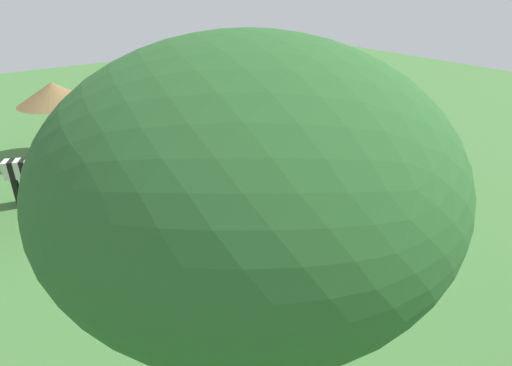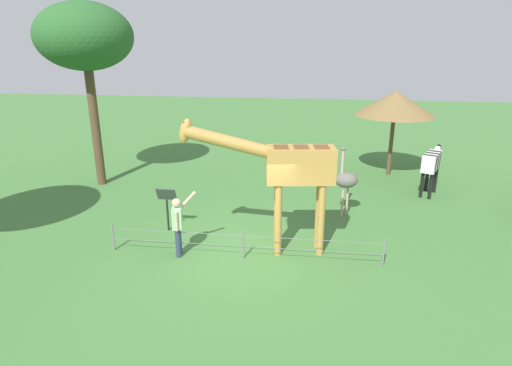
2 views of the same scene
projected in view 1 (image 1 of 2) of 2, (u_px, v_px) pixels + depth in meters
ground_plane at (262, 227)px, 13.16m from camera, size 60.00×60.00×0.00m
giraffe at (231, 150)px, 12.73m from camera, size 3.94×1.01×3.59m
visitor at (307, 222)px, 11.67m from camera, size 0.64×0.57×1.71m
zebra at (23, 171)px, 14.08m from camera, size 1.04×1.76×1.66m
ostrich at (128, 186)px, 13.05m from camera, size 0.70×0.56×2.25m
shade_hut_near at (53, 93)px, 17.42m from camera, size 2.90×2.90×3.07m
tree_east at (248, 187)px, 3.55m from camera, size 3.36×3.36×6.61m
info_sign at (284, 252)px, 10.33m from camera, size 0.56×0.21×1.32m
wire_fence at (267, 214)px, 13.10m from camera, size 7.05×0.05×0.75m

